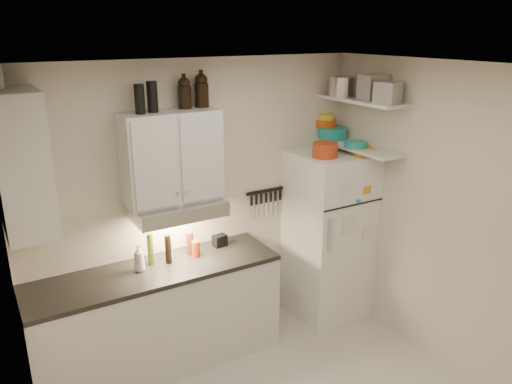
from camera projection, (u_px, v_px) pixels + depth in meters
ceiling at (298, 68)px, 2.91m from camera, size 3.20×3.00×0.02m
back_wall at (199, 204)px, 4.55m from camera, size 3.20×0.02×2.60m
left_wall at (32, 344)px, 2.54m from camera, size 0.02×3.00×2.60m
right_wall at (454, 224)px, 4.09m from camera, size 0.02×3.00×2.60m
base_cabinet at (159, 319)px, 4.30m from camera, size 2.10×0.60×0.88m
countertop at (155, 272)px, 4.16m from camera, size 2.10×0.62×0.04m
upper_cabinet at (172, 157)px, 4.10m from camera, size 0.80×0.33×0.75m
side_cabinet at (21, 164)px, 3.40m from camera, size 0.33×0.55×1.00m
range_hood at (177, 209)px, 4.18m from camera, size 0.76×0.46×0.12m
fridge at (328, 235)px, 5.01m from camera, size 0.70×0.68×1.70m
shelf_hi at (362, 100)px, 4.57m from camera, size 0.30×0.95×0.03m
shelf_lo at (358, 147)px, 4.71m from camera, size 0.30×0.95×0.03m
knife_strip at (265, 191)px, 4.86m from camera, size 0.42×0.02×0.03m
dutch_oven at (325, 150)px, 4.57m from camera, size 0.27×0.27×0.14m
book_stack at (363, 151)px, 4.66m from camera, size 0.26×0.28×0.08m
spice_jar at (334, 149)px, 4.68m from camera, size 0.07×0.07×0.10m
stock_pot at (342, 86)px, 4.70m from camera, size 0.32×0.32×0.18m
tin_a at (374, 87)px, 4.46m from camera, size 0.24×0.22×0.22m
tin_b at (388, 93)px, 4.24m from camera, size 0.23×0.23×0.18m
bowl_teal at (332, 133)px, 4.98m from camera, size 0.28×0.28×0.11m
bowl_orange at (325, 123)px, 5.03m from camera, size 0.23×0.23×0.07m
bowl_yellow at (326, 117)px, 5.01m from camera, size 0.18×0.18×0.06m
plates at (356, 144)px, 4.65m from camera, size 0.25×0.25×0.05m
growler_a at (184, 93)px, 4.07m from camera, size 0.13×0.13×0.26m
growler_b at (201, 90)px, 4.15m from camera, size 0.12×0.12×0.28m
thermos_a at (152, 97)px, 3.89m from camera, size 0.09×0.09×0.24m
thermos_b at (140, 99)px, 3.81m from camera, size 0.09×0.09×0.23m
soap_bottle at (139, 256)px, 4.09m from camera, size 0.13×0.13×0.26m
pepper_mill at (190, 243)px, 4.41m from camera, size 0.08×0.08×0.20m
oil_bottle at (151, 249)px, 4.21m from camera, size 0.06×0.06×0.28m
vinegar_bottle at (168, 249)px, 4.22m from camera, size 0.06×0.06×0.26m
clear_bottle at (169, 248)px, 4.32m from camera, size 0.06×0.06×0.19m
red_jar at (196, 249)px, 4.37m from camera, size 0.07×0.07×0.14m
caddy at (220, 241)px, 4.58m from camera, size 0.13×0.10×0.10m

